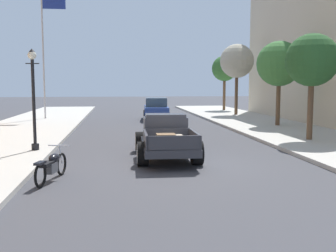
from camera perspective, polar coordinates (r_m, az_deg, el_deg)
name	(u,v)px	position (r m, az deg, el deg)	size (l,w,h in m)	color
ground_plane	(179,165)	(13.28, 1.56, -5.58)	(140.00, 140.00, 0.00)	#3D3D42
hotrod_truck_gunmetal	(165,136)	(14.64, -0.38, -1.49)	(2.27, 4.98, 1.58)	#333338
motorcycle_parked	(51,165)	(11.46, -16.37, -5.46)	(0.74, 2.08, 0.93)	black
car_background_blue	(156,110)	(29.50, -1.73, 2.37)	(2.07, 4.40, 1.65)	#284293
street_lamp_near	(33,92)	(15.94, -18.75, 4.69)	(0.50, 0.32, 3.85)	black
flagpole	(46,41)	(30.49, -17.08, 11.64)	(1.74, 0.16, 9.16)	#B2B2B7
street_tree_nearest	(312,61)	(19.14, 19.96, 8.80)	(2.37, 2.37, 4.77)	brown
street_tree_second	(279,64)	(25.14, 15.66, 8.56)	(2.72, 2.72, 5.09)	brown
street_tree_third	(237,61)	(33.24, 9.85, 9.13)	(2.75, 2.75, 5.75)	brown
street_tree_farthest	(225,69)	(38.83, 8.12, 8.13)	(2.43, 2.43, 5.20)	brown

